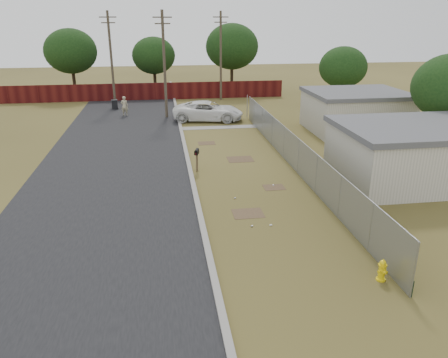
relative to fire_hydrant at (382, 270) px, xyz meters
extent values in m
plane|color=brown|center=(-2.65, 10.93, -0.38)|extent=(120.00, 120.00, 0.00)
cube|color=black|center=(-10.15, 18.93, -0.37)|extent=(9.00, 60.00, 0.02)
cube|color=gray|center=(-5.65, 18.93, -0.32)|extent=(0.25, 60.00, 0.12)
cube|color=gray|center=(-2.65, 22.43, -0.36)|extent=(6.20, 1.00, 0.03)
cylinder|color=gray|center=(0.45, -1.07, 0.62)|extent=(0.06, 0.06, 2.00)
cylinder|color=gray|center=(0.45, 1.93, 0.62)|extent=(0.06, 0.06, 2.00)
cylinder|color=gray|center=(0.45, 4.93, 0.62)|extent=(0.06, 0.06, 2.00)
cylinder|color=gray|center=(0.45, 7.93, 0.62)|extent=(0.06, 0.06, 2.00)
cylinder|color=gray|center=(0.45, 10.93, 0.62)|extent=(0.06, 0.06, 2.00)
cylinder|color=gray|center=(0.45, 13.93, 0.62)|extent=(0.06, 0.06, 2.00)
cylinder|color=gray|center=(0.45, 16.93, 0.62)|extent=(0.06, 0.06, 2.00)
cylinder|color=gray|center=(0.45, 19.93, 0.62)|extent=(0.06, 0.06, 2.00)
cylinder|color=gray|center=(0.45, 22.93, 0.62)|extent=(0.06, 0.06, 2.00)
cylinder|color=gray|center=(0.45, 25.93, 0.62)|extent=(0.06, 0.06, 2.00)
cylinder|color=gray|center=(0.45, 11.93, 1.62)|extent=(0.04, 26.00, 0.04)
cube|color=gray|center=(0.45, 11.93, 0.62)|extent=(0.01, 26.00, 2.00)
cube|color=black|center=(0.51, 11.93, -0.08)|extent=(0.03, 26.00, 0.60)
cube|color=#4D1310|center=(-8.65, 35.93, 0.52)|extent=(30.00, 0.12, 1.80)
cylinder|color=#4E4434|center=(-6.65, 26.93, 4.12)|extent=(0.24, 0.24, 9.00)
cube|color=#4E4434|center=(-6.65, 26.93, 8.02)|extent=(1.60, 0.10, 0.10)
cube|color=#4E4434|center=(-6.65, 26.93, 7.52)|extent=(1.30, 0.10, 0.10)
cylinder|color=#4E4434|center=(-11.65, 32.93, 4.12)|extent=(0.24, 0.24, 9.00)
cube|color=#4E4434|center=(-11.65, 32.93, 8.02)|extent=(1.60, 0.10, 0.10)
cube|color=#4E4434|center=(-11.65, 32.93, 7.52)|extent=(1.30, 0.10, 0.10)
cylinder|color=#4E4434|center=(-0.65, 34.93, 4.12)|extent=(0.24, 0.24, 9.00)
cube|color=#4E4434|center=(-0.65, 34.93, 8.02)|extent=(1.60, 0.10, 0.10)
cube|color=#4E4434|center=(-0.65, 34.93, 7.52)|extent=(1.30, 0.10, 0.10)
cube|color=beige|center=(6.35, 8.93, 1.02)|extent=(8.00, 6.00, 2.80)
cube|color=#515257|center=(6.35, 8.93, 2.57)|extent=(8.32, 6.24, 0.30)
cube|color=beige|center=(7.85, 19.93, 1.02)|extent=(7.00, 6.00, 2.80)
cube|color=#515257|center=(7.85, 19.93, 2.57)|extent=(7.28, 6.24, 0.30)
cylinder|color=#312516|center=(-16.65, 39.93, 1.27)|extent=(0.36, 0.36, 3.30)
ellipsoid|color=black|center=(-16.65, 39.93, 4.50)|extent=(5.70, 5.70, 4.84)
cylinder|color=#312516|center=(-7.65, 40.93, 1.05)|extent=(0.36, 0.36, 2.86)
ellipsoid|color=black|center=(-7.65, 40.93, 3.85)|extent=(4.94, 4.94, 4.20)
cylinder|color=#312516|center=(1.35, 39.93, 1.38)|extent=(0.36, 0.36, 3.52)
ellipsoid|color=black|center=(1.35, 39.93, 4.82)|extent=(6.08, 6.08, 5.17)
cylinder|color=#312516|center=(10.35, 28.93, 0.94)|extent=(0.36, 0.36, 2.64)
ellipsoid|color=black|center=(10.35, 28.93, 3.52)|extent=(4.56, 4.56, 3.88)
cylinder|color=#312516|center=(11.35, 13.93, 1.05)|extent=(0.36, 0.36, 2.86)
cylinder|color=yellow|center=(0.00, 0.00, -0.35)|extent=(0.43, 0.43, 0.06)
cylinder|color=yellow|center=(0.00, 0.00, -0.06)|extent=(0.30, 0.30, 0.55)
cylinder|color=yellow|center=(0.00, 0.00, 0.21)|extent=(0.39, 0.39, 0.05)
sphere|color=yellow|center=(0.00, 0.00, 0.29)|extent=(0.29, 0.29, 0.22)
cylinder|color=yellow|center=(0.00, 0.00, 0.40)|extent=(0.05, 0.05, 0.06)
cylinder|color=yellow|center=(-0.12, -0.05, 0.00)|extent=(0.13, 0.13, 0.10)
cylinder|color=yellow|center=(0.12, 0.06, 0.00)|extent=(0.13, 0.13, 0.10)
cylinder|color=yellow|center=(0.05, -0.12, 0.00)|extent=(0.17, 0.16, 0.13)
cube|color=brown|center=(-5.24, 12.08, 0.18)|extent=(0.12, 0.12, 1.11)
cube|color=black|center=(-5.24, 12.08, 0.77)|extent=(0.34, 0.57, 0.20)
cylinder|color=black|center=(-5.24, 12.08, 0.87)|extent=(0.34, 0.57, 0.20)
cube|color=#A10B13|center=(-5.32, 11.80, 0.77)|extent=(0.03, 0.05, 0.11)
imported|color=white|center=(-3.12, 25.15, 0.45)|extent=(6.37, 3.84, 1.66)
imported|color=tan|center=(-10.37, 28.20, 0.50)|extent=(0.71, 0.54, 1.76)
cube|color=black|center=(-11.55, 31.33, 0.05)|extent=(0.61, 0.61, 0.85)
cube|color=black|center=(-11.55, 31.33, 0.49)|extent=(0.67, 0.67, 0.07)
cylinder|color=black|center=(-11.25, 31.10, -0.29)|extent=(0.07, 0.18, 0.18)
cylinder|color=white|center=(-2.72, 4.56, -0.34)|extent=(0.11, 0.09, 0.07)
cylinder|color=#B8B8BD|center=(-3.75, 7.72, -0.34)|extent=(0.12, 0.11, 0.07)
cylinder|color=white|center=(-1.43, 9.15, -0.34)|extent=(0.08, 0.10, 0.07)
cylinder|color=#B8B8BD|center=(-3.55, 4.59, -0.34)|extent=(0.11, 0.08, 0.07)
camera|label=1|loc=(-7.17, -11.86, 8.09)|focal=35.00mm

